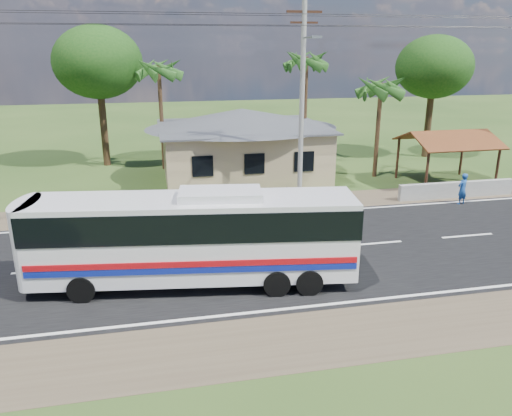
{
  "coord_description": "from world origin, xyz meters",
  "views": [
    {
      "loc": [
        -4.69,
        -18.66,
        8.23
      ],
      "look_at": [
        -0.58,
        1.0,
        1.67
      ],
      "focal_mm": 35.0,
      "sensor_mm": 36.0,
      "label": 1
    }
  ],
  "objects_px": {
    "coach_bus": "(194,232)",
    "person": "(462,189)",
    "motorcycle": "(283,196)",
    "waiting_shed": "(448,140)"
  },
  "relations": [
    {
      "from": "coach_bus",
      "to": "person",
      "type": "relative_size",
      "value": 6.72
    },
    {
      "from": "waiting_shed",
      "to": "motorcycle",
      "type": "relative_size",
      "value": 3.3
    },
    {
      "from": "waiting_shed",
      "to": "coach_bus",
      "type": "xyz_separation_m",
      "value": [
        -16.46,
        -10.73,
        -0.72
      ]
    },
    {
      "from": "person",
      "to": "waiting_shed",
      "type": "bearing_deg",
      "value": -128.2
    },
    {
      "from": "person",
      "to": "motorcycle",
      "type": "bearing_deg",
      "value": -30.66
    },
    {
      "from": "coach_bus",
      "to": "person",
      "type": "xyz_separation_m",
      "value": [
        14.99,
        6.62,
        -1.15
      ]
    },
    {
      "from": "waiting_shed",
      "to": "motorcycle",
      "type": "height_order",
      "value": "waiting_shed"
    },
    {
      "from": "waiting_shed",
      "to": "coach_bus",
      "type": "distance_m",
      "value": 19.66
    },
    {
      "from": "waiting_shed",
      "to": "motorcycle",
      "type": "bearing_deg",
      "value": -169.26
    },
    {
      "from": "motorcycle",
      "to": "person",
      "type": "bearing_deg",
      "value": -125.31
    }
  ]
}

